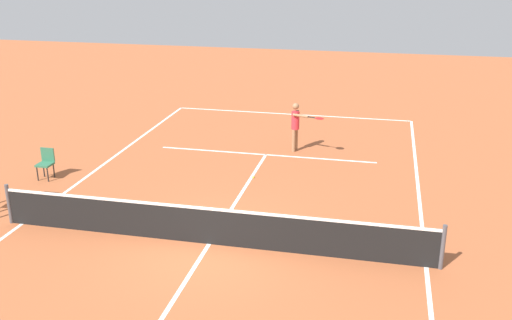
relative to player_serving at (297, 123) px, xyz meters
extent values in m
plane|color=#AD5933|center=(0.96, 7.37, -1.04)|extent=(60.00, 60.00, 0.00)
cube|color=white|center=(0.96, -4.91, -1.04)|extent=(10.15, 0.10, 0.01)
cube|color=white|center=(-4.11, 7.37, -1.04)|extent=(0.10, 24.57, 0.01)
cube|color=white|center=(6.04, 7.37, -1.04)|extent=(0.10, 24.57, 0.01)
cube|color=white|center=(0.96, 0.62, -1.04)|extent=(7.61, 0.10, 0.01)
cube|color=white|center=(0.96, 7.37, -1.04)|extent=(0.10, 13.51, 0.01)
cylinder|color=#4C4C51|center=(-4.41, 7.37, -0.51)|extent=(0.10, 0.10, 1.07)
cylinder|color=#4C4C51|center=(6.34, 7.37, -0.51)|extent=(0.10, 0.10, 1.07)
cube|color=black|center=(0.96, 7.37, -0.59)|extent=(10.75, 0.03, 0.91)
cube|color=white|center=(0.96, 7.37, -0.11)|extent=(10.75, 0.04, 0.06)
cylinder|color=#9E704C|center=(0.02, -0.12, -0.64)|extent=(0.12, 0.12, 0.81)
cylinder|color=#9E704C|center=(0.08, 0.07, -0.64)|extent=(0.12, 0.12, 0.81)
cylinder|color=red|center=(0.05, -0.02, 0.09)|extent=(0.28, 0.28, 0.63)
sphere|color=#9E704C|center=(0.05, -0.02, 0.59)|extent=(0.23, 0.23, 0.23)
cylinder|color=#9E704C|center=(-0.01, -0.20, 0.12)|extent=(0.09, 0.09, 0.56)
cylinder|color=#9E704C|center=(-0.17, 0.24, 0.33)|extent=(0.57, 0.25, 0.09)
cylinder|color=black|center=(-0.56, 0.36, 0.33)|extent=(0.26, 0.11, 0.04)
ellipsoid|color=red|center=(-0.84, 0.44, 0.33)|extent=(0.39, 0.36, 0.04)
sphere|color=#CCE033|center=(0.89, 2.89, -1.01)|extent=(0.07, 0.07, 0.07)
cylinder|color=#262626|center=(6.99, 4.54, -0.82)|extent=(0.04, 0.04, 0.45)
cylinder|color=#262626|center=(7.34, 4.54, -0.82)|extent=(0.04, 0.04, 0.45)
cylinder|color=#262626|center=(6.99, 4.19, -0.82)|extent=(0.04, 0.04, 0.45)
cylinder|color=#262626|center=(7.34, 4.19, -0.82)|extent=(0.04, 0.04, 0.45)
cube|color=#2D6B4C|center=(7.17, 4.37, -0.56)|extent=(0.44, 0.44, 0.06)
cube|color=#2D6B4C|center=(7.17, 4.15, -0.31)|extent=(0.44, 0.04, 0.44)
camera|label=1|loc=(-2.89, 19.41, 5.61)|focal=40.88mm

